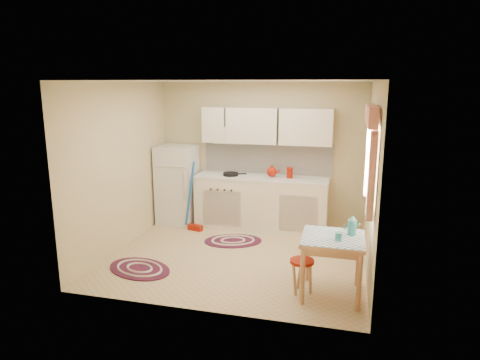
% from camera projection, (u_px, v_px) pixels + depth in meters
% --- Properties ---
extents(room_shell, '(3.64, 3.60, 2.52)m').
position_uv_depth(room_shell, '(252.00, 146.00, 6.10)').
color(room_shell, tan).
rests_on(room_shell, ground).
extents(fridge, '(0.65, 0.60, 1.40)m').
position_uv_depth(fridge, '(178.00, 185.00, 7.63)').
color(fridge, silver).
rests_on(fridge, ground).
extents(broom, '(0.30, 0.18, 1.20)m').
position_uv_depth(broom, '(194.00, 197.00, 7.22)').
color(broom, blue).
rests_on(broom, ground).
extents(base_cabinets, '(2.25, 0.60, 0.88)m').
position_uv_depth(base_cabinets, '(261.00, 204.00, 7.37)').
color(base_cabinets, silver).
rests_on(base_cabinets, ground).
extents(countertop, '(2.27, 0.62, 0.04)m').
position_uv_depth(countertop, '(262.00, 178.00, 7.27)').
color(countertop, silver).
rests_on(countertop, base_cabinets).
extents(frying_pan, '(0.33, 0.33, 0.05)m').
position_uv_depth(frying_pan, '(231.00, 174.00, 7.34)').
color(frying_pan, black).
rests_on(frying_pan, countertop).
extents(red_kettle, '(0.19, 0.17, 0.19)m').
position_uv_depth(red_kettle, '(272.00, 172.00, 7.20)').
color(red_kettle, '#941505').
rests_on(red_kettle, countertop).
extents(red_canister, '(0.12, 0.12, 0.16)m').
position_uv_depth(red_canister, '(290.00, 173.00, 7.13)').
color(red_canister, '#941505').
rests_on(red_canister, countertop).
extents(table, '(0.72, 0.72, 0.72)m').
position_uv_depth(table, '(332.00, 266.00, 5.04)').
color(table, tan).
rests_on(table, ground).
extents(stool, '(0.36, 0.36, 0.42)m').
position_uv_depth(stool, '(302.00, 276.00, 5.12)').
color(stool, '#941505').
rests_on(stool, ground).
extents(coffee_pot, '(0.13, 0.11, 0.25)m').
position_uv_depth(coffee_pot, '(352.00, 226.00, 5.00)').
color(coffee_pot, teal).
rests_on(coffee_pot, table).
extents(mug, '(0.10, 0.10, 0.10)m').
position_uv_depth(mug, '(338.00, 237.00, 4.84)').
color(mug, teal).
rests_on(mug, table).
extents(rug_center, '(1.07, 0.88, 0.02)m').
position_uv_depth(rug_center, '(233.00, 241.00, 6.83)').
color(rug_center, maroon).
rests_on(rug_center, ground).
extents(rug_left, '(1.11, 0.92, 0.02)m').
position_uv_depth(rug_left, '(140.00, 269.00, 5.81)').
color(rug_left, maroon).
rests_on(rug_left, ground).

